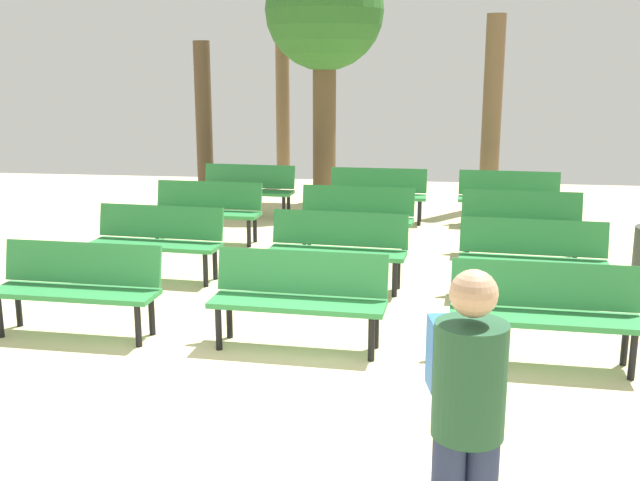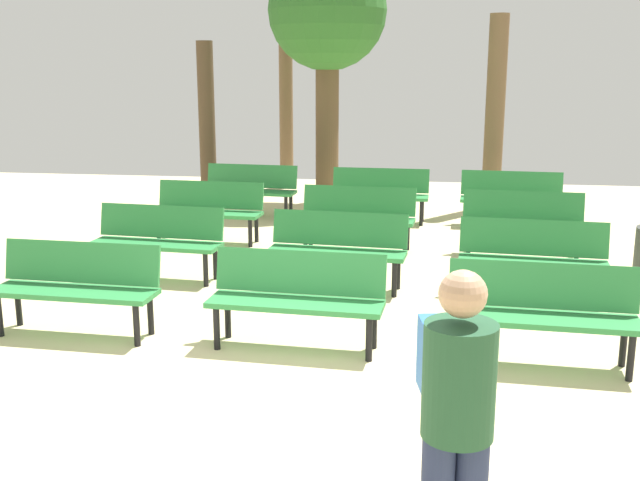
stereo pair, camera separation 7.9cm
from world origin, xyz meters
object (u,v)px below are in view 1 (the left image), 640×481
at_px(bench_r3_c0, 248,187).
at_px(tree_0, 492,113).
at_px(bench_r0_c1, 299,294).
at_px(bench_r1_c2, 533,254).
at_px(tree_1, 324,16).
at_px(bench_r1_c1, 338,245).
at_px(bench_r3_c2, 509,195).
at_px(visitor_with_backpack, 466,414).
at_px(bench_r2_c1, 356,214).
at_px(bench_r2_c2, 521,219).
at_px(bench_r1_c0, 157,238).
at_px(bench_r3_c1, 378,191).
at_px(tree_3, 204,123).
at_px(bench_r2_c0, 207,208).
at_px(bench_r0_c2, 544,308).
at_px(tree_2, 283,105).

xyz_separation_m(bench_r3_c0, tree_0, (4.16, 1.36, 1.21)).
bearing_deg(bench_r0_c1, bench_r1_c2, 41.00).
distance_m(bench_r0_c1, tree_1, 8.14).
relative_size(bench_r0_c1, bench_r1_c1, 0.99).
bearing_deg(tree_0, bench_r3_c2, -82.86).
height_order(bench_r0_c1, tree_0, tree_0).
relative_size(tree_0, tree_1, 0.74).
height_order(tree_1, visitor_with_backpack, tree_1).
bearing_deg(bench_r2_c1, tree_0, 63.17).
bearing_deg(bench_r2_c1, bench_r2_c2, 2.20).
distance_m(bench_r3_c2, tree_0, 1.99).
height_order(bench_r1_c1, bench_r3_c0, same).
height_order(bench_r1_c0, bench_r3_c1, same).
relative_size(bench_r1_c2, tree_3, 0.55).
bearing_deg(bench_r2_c0, bench_r0_c1, -60.14).
xyz_separation_m(bench_r2_c1, tree_1, (-0.95, 3.71, 2.91)).
distance_m(bench_r1_c0, bench_r3_c1, 4.52).
xyz_separation_m(bench_r0_c1, bench_r0_c2, (2.16, -0.12, 0.00)).
xyz_separation_m(bench_r0_c1, bench_r3_c2, (2.47, 5.78, 0.00)).
relative_size(bench_r2_c2, tree_3, 0.55).
distance_m(bench_r0_c1, bench_r1_c2, 2.93).
distance_m(tree_0, tree_1, 3.49).
xyz_separation_m(bench_r0_c2, bench_r3_c1, (-1.80, 5.96, 0.00)).
xyz_separation_m(bench_r2_c2, bench_r3_c2, (0.04, 2.00, 0.00)).
bearing_deg(bench_r1_c0, visitor_with_backpack, -52.24).
relative_size(bench_r0_c2, bench_r3_c1, 1.01).
xyz_separation_m(bench_r2_c2, tree_2, (-4.29, 5.40, 1.24)).
xyz_separation_m(bench_r0_c2, bench_r2_c1, (-1.98, 3.98, 0.00)).
bearing_deg(bench_r1_c1, tree_3, 124.99).
height_order(bench_r3_c0, tree_0, tree_0).
relative_size(bench_r2_c0, tree_1, 0.35).
bearing_deg(tree_3, visitor_with_backpack, -67.49).
distance_m(bench_r1_c2, tree_0, 5.69).
bearing_deg(bench_r2_c2, bench_r0_c2, -90.19).
bearing_deg(bench_r3_c1, bench_r2_c0, -141.29).
distance_m(bench_r2_c0, bench_r3_c2, 4.84).
relative_size(bench_r1_c2, tree_1, 0.36).
relative_size(bench_r1_c2, bench_r3_c2, 1.00).
relative_size(bench_r2_c2, visitor_with_backpack, 0.99).
bearing_deg(bench_r1_c2, bench_r2_c2, 91.28).
bearing_deg(bench_r2_c2, tree_1, 133.98).
xyz_separation_m(bench_r2_c1, tree_3, (-3.18, 3.42, 0.99)).
relative_size(bench_r2_c1, tree_1, 0.35).
bearing_deg(tree_1, tree_0, -3.94).
bearing_deg(tree_0, visitor_with_backpack, -95.17).
distance_m(bench_r0_c2, bench_r1_c1, 2.89).
relative_size(bench_r1_c0, bench_r2_c2, 1.00).
bearing_deg(bench_r0_c2, bench_r3_c1, 109.72).
relative_size(bench_r1_c1, visitor_with_backpack, 0.99).
bearing_deg(bench_r2_c0, visitor_with_backpack, -61.95).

